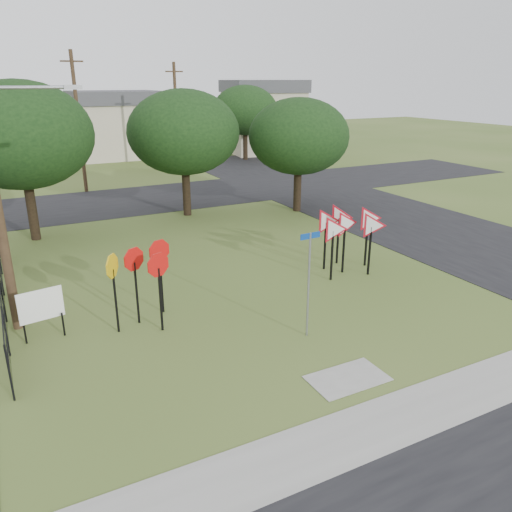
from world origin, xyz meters
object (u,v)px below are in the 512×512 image
Objects in this scene: street_name_sign at (309,279)px; info_board at (41,307)px; stop_sign_cluster at (142,268)px; yield_sign_cluster at (347,225)px.

info_board is at bearing 154.49° from street_name_sign.
stop_sign_cluster is at bearing 144.04° from street_name_sign.
stop_sign_cluster is 1.59× the size of info_board.
stop_sign_cluster is 0.77× the size of yield_sign_cluster.
street_name_sign is at bearing -35.96° from stop_sign_cluster.
stop_sign_cluster is 8.36m from yield_sign_cluster.
street_name_sign is 2.03× the size of info_board.
street_name_sign reaches higher than stop_sign_cluster.
street_name_sign is 5.74m from yield_sign_cluster.
yield_sign_cluster is (4.26, 3.84, 0.05)m from street_name_sign.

